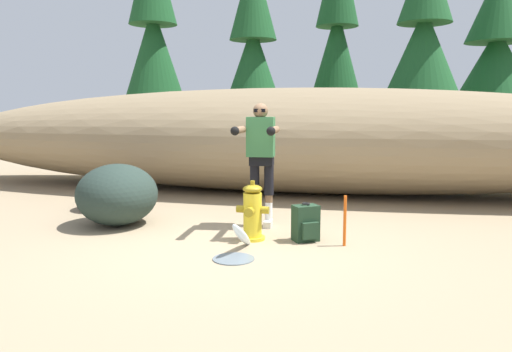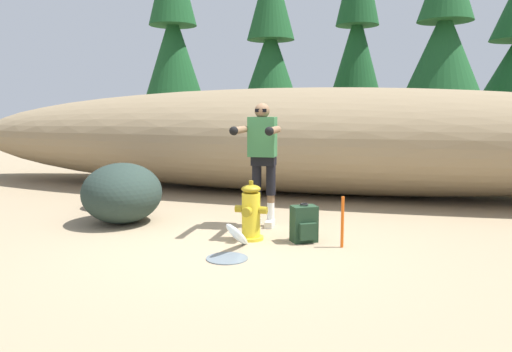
{
  "view_description": "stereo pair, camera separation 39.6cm",
  "coord_description": "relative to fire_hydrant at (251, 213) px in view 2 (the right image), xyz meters",
  "views": [
    {
      "loc": [
        1.6,
        -5.57,
        1.6
      ],
      "look_at": [
        0.13,
        0.53,
        0.75
      ],
      "focal_mm": 34.92,
      "sensor_mm": 36.0,
      "label": 1
    },
    {
      "loc": [
        1.99,
        -5.46,
        1.6
      ],
      "look_at": [
        0.13,
        0.53,
        0.75
      ],
      "focal_mm": 34.92,
      "sensor_mm": 36.0,
      "label": 2
    }
  ],
  "objects": [
    {
      "name": "dirt_embankment",
      "position": [
        -0.15,
        3.74,
        0.66
      ],
      "size": [
        15.28,
        3.2,
        2.0
      ],
      "primitive_type": "ellipsoid",
      "color": "#897556",
      "rests_on": "ground_plane"
    },
    {
      "name": "pine_tree_right",
      "position": [
        2.54,
        7.9,
        3.05
      ],
      "size": [
        2.12,
        2.12,
        5.85
      ],
      "color": "#47331E",
      "rests_on": "ground_plane"
    },
    {
      "name": "spare_backpack",
      "position": [
        0.65,
        0.09,
        -0.12
      ],
      "size": [
        0.36,
        0.36,
        0.47
      ],
      "rotation": [
        0.0,
        0.0,
        5.31
      ],
      "color": "#1E3823",
      "rests_on": "ground_plane"
    },
    {
      "name": "pine_tree_center",
      "position": [
        0.19,
        9.76,
        3.22
      ],
      "size": [
        1.97,
        1.97,
        6.97
      ],
      "color": "#47331E",
      "rests_on": "ground_plane"
    },
    {
      "name": "boulder_mid",
      "position": [
        -2.78,
        1.27,
        -0.1
      ],
      "size": [
        0.8,
        0.84,
        0.47
      ],
      "primitive_type": "ellipsoid",
      "rotation": [
        0.0,
        0.0,
        1.59
      ],
      "color": "#25222E",
      "rests_on": "ground_plane"
    },
    {
      "name": "pine_tree_far_left",
      "position": [
        -4.97,
        7.98,
        3.22
      ],
      "size": [
        2.15,
        2.15,
        6.81
      ],
      "color": "#47331E",
      "rests_on": "ground_plane"
    },
    {
      "name": "pine_tree_left",
      "position": [
        -1.91,
        7.72,
        2.72
      ],
      "size": [
        1.99,
        1.99,
        5.82
      ],
      "color": "#47331E",
      "rests_on": "ground_plane"
    },
    {
      "name": "boulder_large",
      "position": [
        -2.01,
        0.34,
        0.09
      ],
      "size": [
        1.4,
        1.47,
        0.85
      ],
      "primitive_type": "ellipsoid",
      "rotation": [
        0.0,
        0.0,
        4.99
      ],
      "color": "#25342D",
      "rests_on": "ground_plane"
    },
    {
      "name": "hydrant_water_jet",
      "position": [
        0.0,
        -0.58,
        -0.2
      ],
      "size": [
        0.45,
        0.93,
        0.48
      ],
      "color": "silver",
      "rests_on": "ground_plane"
    },
    {
      "name": "survey_stake",
      "position": [
        1.12,
        -0.02,
        -0.03
      ],
      "size": [
        0.04,
        0.04,
        0.6
      ],
      "primitive_type": "cylinder",
      "color": "#E55914",
      "rests_on": "ground_plane"
    },
    {
      "name": "ground_plane",
      "position": [
        -0.15,
        -0.22,
        -0.35
      ],
      "size": [
        56.0,
        56.0,
        0.04
      ],
      "primitive_type": "cube",
      "color": "#998466"
    },
    {
      "name": "utility_worker",
      "position": [
        -0.05,
        0.67,
        0.73
      ],
      "size": [
        0.58,
        1.0,
        1.67
      ],
      "rotation": [
        0.0,
        0.0,
        -1.49
      ],
      "color": "beige",
      "rests_on": "ground_plane"
    },
    {
      "name": "fire_hydrant",
      "position": [
        0.0,
        0.0,
        0.0
      ],
      "size": [
        0.41,
        0.36,
        0.73
      ],
      "color": "yellow",
      "rests_on": "ground_plane"
    }
  ]
}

